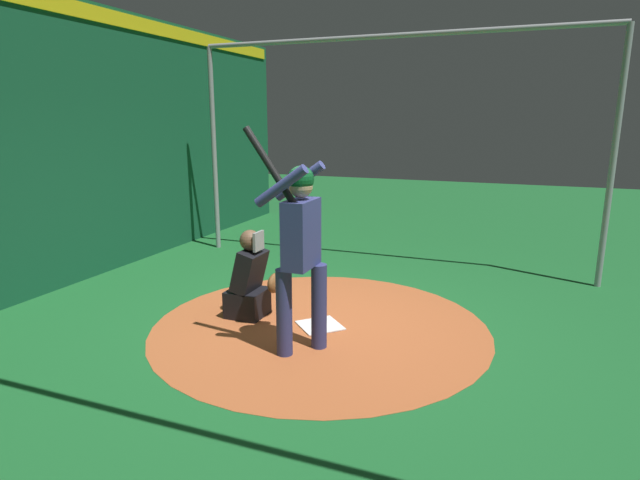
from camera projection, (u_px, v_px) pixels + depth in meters
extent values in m
plane|color=#195B28|center=(320.00, 326.00, 5.54)|extent=(27.87, 27.87, 0.00)
cylinder|color=#AD562D|center=(320.00, 326.00, 5.54)|extent=(3.57, 3.57, 0.01)
cube|color=white|center=(320.00, 325.00, 5.54)|extent=(0.59, 0.59, 0.01)
cylinder|color=navy|center=(319.00, 306.00, 4.95)|extent=(0.15, 0.15, 0.83)
cylinder|color=navy|center=(284.00, 313.00, 4.79)|extent=(0.15, 0.15, 0.83)
cube|color=navy|center=(301.00, 234.00, 4.70)|extent=(0.22, 0.44, 0.63)
cylinder|color=navy|center=(299.00, 181.00, 4.81)|extent=(0.51, 0.09, 0.39)
cylinder|color=navy|center=(281.00, 186.00, 4.46)|extent=(0.51, 0.09, 0.39)
sphere|color=tan|center=(301.00, 186.00, 4.60)|extent=(0.22, 0.22, 0.22)
sphere|color=#0F4C23|center=(301.00, 179.00, 4.59)|extent=(0.24, 0.24, 0.24)
cylinder|color=black|center=(272.00, 169.00, 4.53)|extent=(0.54, 0.06, 0.73)
cube|color=black|center=(247.00, 303.00, 5.81)|extent=(0.40, 0.40, 0.31)
cube|color=black|center=(249.00, 270.00, 5.71)|extent=(0.31, 0.40, 0.49)
sphere|color=brown|center=(250.00, 240.00, 5.63)|extent=(0.23, 0.23, 0.23)
cube|color=gray|center=(259.00, 241.00, 5.59)|extent=(0.03, 0.21, 0.21)
ellipsoid|color=brown|center=(275.00, 283.00, 5.70)|extent=(0.12, 0.28, 0.22)
cube|color=#145133|center=(42.00, 145.00, 6.45)|extent=(0.20, 11.87, 3.68)
cylinder|color=gray|center=(214.00, 151.00, 8.59)|extent=(0.08, 0.08, 3.28)
cylinder|color=gray|center=(613.00, 161.00, 6.50)|extent=(0.08, 0.08, 3.28)
cylinder|color=gray|center=(389.00, 36.00, 7.17)|extent=(5.85, 0.07, 0.07)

